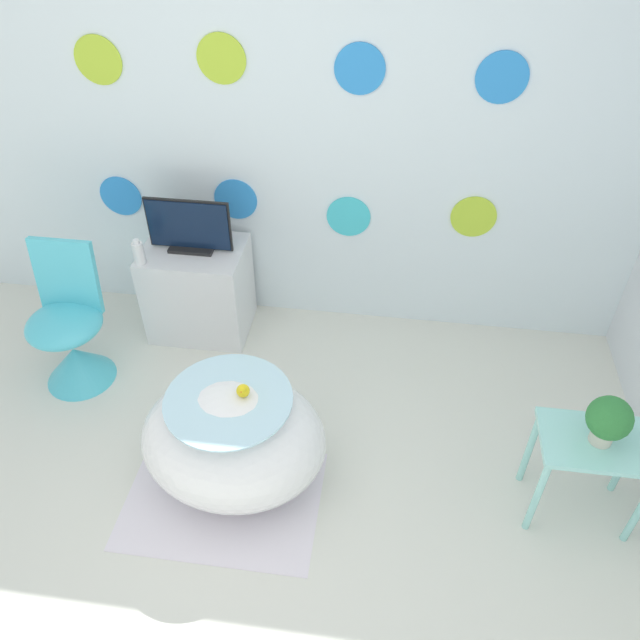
{
  "coord_description": "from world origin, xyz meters",
  "views": [
    {
      "loc": [
        0.56,
        -1.01,
        2.55
      ],
      "look_at": [
        0.29,
        0.98,
        0.83
      ],
      "focal_mm": 35.0,
      "sensor_mm": 36.0,
      "label": 1
    }
  ],
  "objects_px": {
    "chair": "(72,342)",
    "vase": "(139,253)",
    "bathtub": "(234,440)",
    "potted_plant_left": "(609,420)",
    "tv": "(189,228)"
  },
  "relations": [
    {
      "from": "chair",
      "to": "vase",
      "type": "xyz_separation_m",
      "value": [
        0.32,
        0.35,
        0.38
      ]
    },
    {
      "from": "bathtub",
      "to": "chair",
      "type": "distance_m",
      "value": 1.19
    },
    {
      "from": "vase",
      "to": "potted_plant_left",
      "type": "distance_m",
      "value": 2.44
    },
    {
      "from": "vase",
      "to": "tv",
      "type": "bearing_deg",
      "value": 34.45
    },
    {
      "from": "chair",
      "to": "potted_plant_left",
      "type": "relative_size",
      "value": 3.49
    },
    {
      "from": "tv",
      "to": "potted_plant_left",
      "type": "bearing_deg",
      "value": -26.53
    },
    {
      "from": "chair",
      "to": "potted_plant_left",
      "type": "xyz_separation_m",
      "value": [
        2.61,
        -0.5,
        0.36
      ]
    },
    {
      "from": "bathtub",
      "to": "chair",
      "type": "bearing_deg",
      "value": 151.84
    },
    {
      "from": "bathtub",
      "to": "tv",
      "type": "height_order",
      "value": "tv"
    },
    {
      "from": "vase",
      "to": "potted_plant_left",
      "type": "height_order",
      "value": "same"
    },
    {
      "from": "bathtub",
      "to": "vase",
      "type": "xyz_separation_m",
      "value": [
        -0.72,
        0.91,
        0.34
      ]
    },
    {
      "from": "bathtub",
      "to": "potted_plant_left",
      "type": "relative_size",
      "value": 3.62
    },
    {
      "from": "bathtub",
      "to": "vase",
      "type": "distance_m",
      "value": 1.21
    },
    {
      "from": "chair",
      "to": "potted_plant_left",
      "type": "distance_m",
      "value": 2.68
    },
    {
      "from": "bathtub",
      "to": "tv",
      "type": "distance_m",
      "value": 1.25
    }
  ]
}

